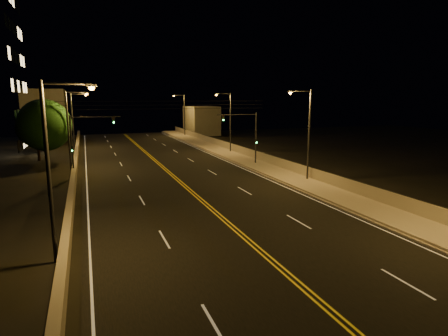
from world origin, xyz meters
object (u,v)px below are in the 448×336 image
object	(u,v)px
traffic_signal_right	(249,133)
traffic_signal_left	(81,138)
tree_3	(52,123)
streetlight_1	(307,129)
streetlight_4	(54,160)
tree_1	(37,128)
tree_2	(46,123)
streetlight_6	(74,117)
streetlight_3	(183,112)
streetlight_2	(229,119)
tree_0	(45,125)
streetlight_5	(71,125)

from	to	relation	value
traffic_signal_right	traffic_signal_left	distance (m)	18.86
traffic_signal_right	tree_3	xyz separation A→B (m)	(-23.78, 29.75, -0.13)
streetlight_1	streetlight_4	bearing A→B (deg)	-151.82
tree_1	tree_2	size ratio (longest dim) A/B	1.00
streetlight_6	traffic_signal_right	distance (m)	30.78
streetlight_1	streetlight_3	world-z (taller)	same
streetlight_4	traffic_signal_right	xyz separation A→B (m)	(19.95, 21.75, -1.14)
streetlight_2	streetlight_1	bearing A→B (deg)	-90.00
traffic_signal_left	tree_3	distance (m)	30.15
tree_1	traffic_signal_left	bearing A→B (deg)	-66.97
tree_0	tree_2	world-z (taller)	tree_0
traffic_signal_left	tree_0	xyz separation A→B (m)	(-3.91, 6.37, 1.05)
tree_3	streetlight_2	bearing A→B (deg)	-37.24
streetlight_4	tree_3	world-z (taller)	streetlight_4
tree_0	tree_1	world-z (taller)	tree_0
streetlight_4	tree_3	size ratio (longest dim) A/B	1.44
tree_0	tree_2	bearing A→B (deg)	94.60
streetlight_3	traffic_signal_left	world-z (taller)	streetlight_3
streetlight_3	traffic_signal_right	size ratio (longest dim) A/B	1.39
tree_2	streetlight_5	bearing A→B (deg)	-77.43
streetlight_4	traffic_signal_left	world-z (taller)	streetlight_4
streetlight_2	tree_0	xyz separation A→B (m)	(-24.26, -4.18, -0.10)
traffic_signal_left	tree_2	distance (m)	23.80
tree_0	traffic_signal_right	bearing A→B (deg)	-15.62
traffic_signal_left	tree_1	xyz separation A→B (m)	(-5.49, 12.92, 0.27)
streetlight_6	tree_2	distance (m)	4.27
streetlight_4	streetlight_5	size ratio (longest dim) A/B	1.00
streetlight_3	traffic_signal_right	world-z (taller)	streetlight_3
streetlight_2	tree_1	bearing A→B (deg)	174.74
tree_0	tree_2	xyz separation A→B (m)	(-1.36, 16.84, -0.77)
streetlight_2	streetlight_3	size ratio (longest dim) A/B	1.00
streetlight_4	streetlight_5	distance (m)	26.21
streetlight_5	streetlight_3	bearing A→B (deg)	57.13
streetlight_4	streetlight_5	bearing A→B (deg)	90.00
streetlight_5	tree_0	size ratio (longest dim) A/B	1.11
traffic_signal_right	tree_1	xyz separation A→B (m)	(-24.35, 12.92, 0.27)
streetlight_2	tree_3	world-z (taller)	streetlight_2
tree_2	streetlight_6	bearing A→B (deg)	2.86
streetlight_3	traffic_signal_left	bearing A→B (deg)	-118.40
traffic_signal_left	tree_0	distance (m)	7.54
traffic_signal_right	streetlight_1	bearing A→B (deg)	-81.77
streetlight_1	streetlight_2	bearing A→B (deg)	90.00
streetlight_2	streetlight_3	xyz separation A→B (m)	(0.00, 27.09, 0.00)
streetlight_1	streetlight_4	xyz separation A→B (m)	(-21.43, -11.48, 0.00)
streetlight_2	streetlight_4	distance (m)	38.76
streetlight_4	streetlight_3	bearing A→B (deg)	70.16
streetlight_5	streetlight_2	bearing A→B (deg)	15.85
streetlight_3	tree_2	distance (m)	29.41
tree_2	tree_3	size ratio (longest dim) A/B	1.11
streetlight_2	traffic_signal_right	size ratio (longest dim) A/B	1.39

